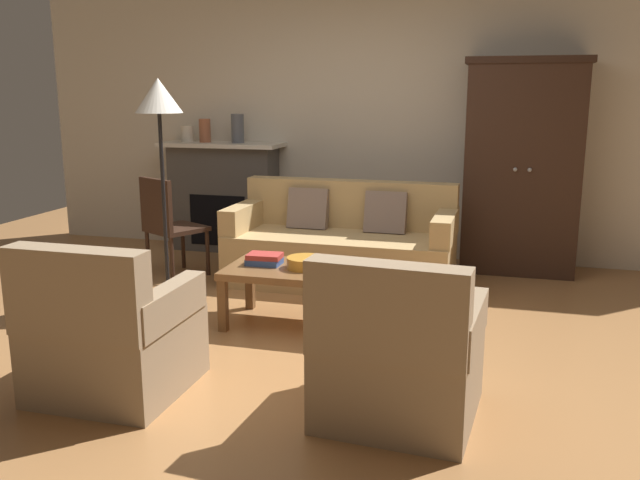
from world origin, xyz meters
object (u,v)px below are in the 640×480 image
object	(u,v)px
mantel_vase_cream	(187,134)
mantel_vase_terracotta	(205,131)
mantel_vase_slate	(238,128)
armchair_near_left	(111,339)
couch	(342,247)
coffee_table	(304,276)
book_stack	(264,259)
fireplace	(224,196)
armchair_near_right	(398,360)
floor_lamp	(159,109)
side_chair_wooden	(168,221)
fruit_bowl	(306,263)
armoire	(522,167)

from	to	relation	value
mantel_vase_cream	mantel_vase_terracotta	world-z (taller)	mantel_vase_terracotta
mantel_vase_slate	armchair_near_left	world-z (taller)	mantel_vase_slate
couch	mantel_vase_terracotta	xyz separation A→B (m)	(-1.66, 0.87, 0.92)
coffee_table	book_stack	size ratio (longest dim) A/B	4.42
fireplace	armchair_near_right	xyz separation A→B (m)	(2.34, -3.26, -0.25)
fireplace	mantel_vase_terracotta	bearing A→B (deg)	-174.31
mantel_vase_terracotta	armchair_near_left	distance (m)	3.61
mantel_vase_cream	armchair_near_left	xyz separation A→B (m)	(1.15, -3.36, -0.89)
mantel_vase_cream	floor_lamp	distance (m)	1.86
armchair_near_right	side_chair_wooden	xyz separation A→B (m)	(-2.38, 2.11, 0.20)
book_stack	floor_lamp	distance (m)	1.42
fireplace	mantel_vase_slate	distance (m)	0.72
coffee_table	mantel_vase_terracotta	size ratio (longest dim) A/B	4.64
fireplace	armchair_near_right	distance (m)	4.02
fireplace	couch	size ratio (longest dim) A/B	0.65
couch	mantel_vase_cream	world-z (taller)	mantel_vase_cream
armchair_near_left	coffee_table	bearing A→B (deg)	61.98
book_stack	couch	bearing A→B (deg)	74.82
coffee_table	side_chair_wooden	size ratio (longest dim) A/B	1.22
fruit_bowl	armchair_near_left	xyz separation A→B (m)	(-0.72, -1.34, -0.14)
fireplace	mantel_vase_cream	world-z (taller)	mantel_vase_cream
coffee_table	side_chair_wooden	world-z (taller)	side_chair_wooden
armchair_near_right	mantel_vase_terracotta	bearing A→B (deg)	127.81
fruit_bowl	mantel_vase_terracotta	xyz separation A→B (m)	(-1.67, 2.02, 0.78)
side_chair_wooden	fireplace	bearing A→B (deg)	87.80
couch	armchair_near_left	size ratio (longest dim) A/B	2.19
side_chair_wooden	floor_lamp	size ratio (longest dim) A/B	0.52
mantel_vase_slate	armchair_near_left	size ratio (longest dim) A/B	0.33
fruit_bowl	floor_lamp	size ratio (longest dim) A/B	0.16
fruit_bowl	mantel_vase_cream	bearing A→B (deg)	132.83
mantel_vase_cream	couch	bearing A→B (deg)	-25.17
coffee_table	fruit_bowl	world-z (taller)	fruit_bowl
mantel_vase_slate	armchair_near_left	xyz separation A→B (m)	(0.59, -3.36, -0.95)
book_stack	armchair_near_right	bearing A→B (deg)	-46.99
coffee_table	armchair_near_left	size ratio (longest dim) A/B	1.25
armchair_near_left	side_chair_wooden	distance (m)	2.38
armoire	floor_lamp	distance (m)	3.22
fruit_bowl	mantel_vase_cream	distance (m)	2.85
side_chair_wooden	book_stack	bearing A→B (deg)	-35.44
couch	floor_lamp	world-z (taller)	floor_lamp
mantel_vase_cream	floor_lamp	xyz separation A→B (m)	(0.63, -1.72, 0.30)
mantel_vase_terracotta	floor_lamp	size ratio (longest dim) A/B	0.14
fruit_bowl	armchair_near_right	distance (m)	1.49
mantel_vase_terracotta	floor_lamp	world-z (taller)	floor_lamp
fireplace	mantel_vase_slate	bearing A→B (deg)	-5.69
couch	book_stack	world-z (taller)	couch
floor_lamp	armoire	bearing A→B (deg)	31.62
armoire	mantel_vase_terracotta	distance (m)	3.14
fireplace	mantel_vase_terracotta	world-z (taller)	mantel_vase_terracotta
armoire	fruit_bowl	bearing A→B (deg)	-126.71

